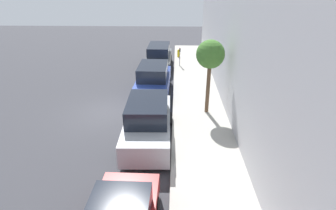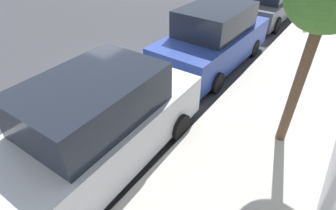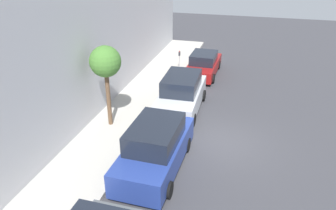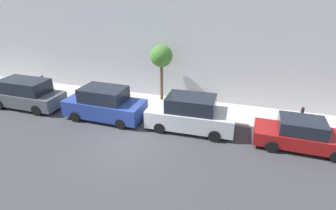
{
  "view_description": "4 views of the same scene",
  "coord_description": "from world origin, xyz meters",
  "px_view_note": "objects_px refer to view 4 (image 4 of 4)",
  "views": [
    {
      "loc": [
        3.65,
        -12.81,
        6.65
      ],
      "look_at": [
        3.28,
        -1.0,
        1.0
      ],
      "focal_mm": 28.0,
      "sensor_mm": 36.0,
      "label": 1
    },
    {
      "loc": [
        5.79,
        -5.01,
        4.27
      ],
      "look_at": [
        3.21,
        -1.37,
        1.0
      ],
      "focal_mm": 28.0,
      "sensor_mm": 36.0,
      "label": 2
    },
    {
      "loc": [
        -1.04,
        12.72,
        7.99
      ],
      "look_at": [
        2.74,
        -1.05,
        1.0
      ],
      "focal_mm": 35.0,
      "sensor_mm": 36.0,
      "label": 3
    },
    {
      "loc": [
        -10.35,
        -5.27,
        7.29
      ],
      "look_at": [
        3.1,
        -1.12,
        1.0
      ],
      "focal_mm": 28.0,
      "sensor_mm": 36.0,
      "label": 4
    }
  ],
  "objects_px": {
    "parking_meter_far": "(43,83)",
    "street_tree": "(161,57)",
    "parked_minivan_fourth": "(26,94)",
    "parked_suv_second": "(191,114)",
    "parked_suv_third": "(105,104)",
    "parking_meter_near": "(301,116)",
    "fire_hydrant": "(13,87)",
    "parked_sedan_nearest": "(302,135)"
  },
  "relations": [
    {
      "from": "parking_meter_far",
      "to": "street_tree",
      "type": "relative_size",
      "value": 0.39
    },
    {
      "from": "parked_sedan_nearest",
      "to": "parked_suv_third",
      "type": "xyz_separation_m",
      "value": [
        0.02,
        10.85,
        0.21
      ]
    },
    {
      "from": "parked_minivan_fourth",
      "to": "parking_meter_far",
      "type": "relative_size",
      "value": 3.25
    },
    {
      "from": "parking_meter_far",
      "to": "parked_suv_third",
      "type": "bearing_deg",
      "value": -106.21
    },
    {
      "from": "parked_suv_third",
      "to": "street_tree",
      "type": "xyz_separation_m",
      "value": [
        3.11,
        -2.58,
        2.33
      ]
    },
    {
      "from": "parked_minivan_fourth",
      "to": "parking_meter_near",
      "type": "bearing_deg",
      "value": -84.16
    },
    {
      "from": "parked_sedan_nearest",
      "to": "parked_minivan_fourth",
      "type": "relative_size",
      "value": 0.92
    },
    {
      "from": "parking_meter_far",
      "to": "fire_hydrant",
      "type": "xyz_separation_m",
      "value": [
        -0.1,
        2.83,
        -0.58
      ]
    },
    {
      "from": "parked_suv_third",
      "to": "parking_meter_near",
      "type": "relative_size",
      "value": 3.63
    },
    {
      "from": "parked_suv_second",
      "to": "street_tree",
      "type": "height_order",
      "value": "street_tree"
    },
    {
      "from": "parked_suv_third",
      "to": "parked_minivan_fourth",
      "type": "height_order",
      "value": "parked_suv_third"
    },
    {
      "from": "fire_hydrant",
      "to": "parking_meter_far",
      "type": "bearing_deg",
      "value": -87.98
    },
    {
      "from": "parked_suv_second",
      "to": "street_tree",
      "type": "bearing_deg",
      "value": 42.37
    },
    {
      "from": "parked_minivan_fourth",
      "to": "parked_suv_third",
      "type": "bearing_deg",
      "value": -89.87
    },
    {
      "from": "parked_sedan_nearest",
      "to": "parking_meter_far",
      "type": "distance_m",
      "value": 16.83
    },
    {
      "from": "parked_minivan_fourth",
      "to": "parking_meter_far",
      "type": "bearing_deg",
      "value": 2.9
    },
    {
      "from": "parked_suv_third",
      "to": "fire_hydrant",
      "type": "relative_size",
      "value": 7.02
    },
    {
      "from": "parked_sedan_nearest",
      "to": "street_tree",
      "type": "relative_size",
      "value": 1.16
    },
    {
      "from": "street_tree",
      "to": "parked_suv_third",
      "type": "bearing_deg",
      "value": 140.29
    },
    {
      "from": "parking_meter_near",
      "to": "parking_meter_far",
      "type": "relative_size",
      "value": 0.88
    },
    {
      "from": "parking_meter_near",
      "to": "fire_hydrant",
      "type": "xyz_separation_m",
      "value": [
        -0.1,
        19.76,
        -0.48
      ]
    },
    {
      "from": "parked_minivan_fourth",
      "to": "street_tree",
      "type": "bearing_deg",
      "value": -69.59
    },
    {
      "from": "parked_suv_second",
      "to": "parking_meter_far",
      "type": "distance_m",
      "value": 11.22
    },
    {
      "from": "parked_minivan_fourth",
      "to": "fire_hydrant",
      "type": "xyz_separation_m",
      "value": [
        1.62,
        2.92,
        -0.43
      ]
    },
    {
      "from": "parked_suv_second",
      "to": "parked_minivan_fourth",
      "type": "relative_size",
      "value": 0.99
    },
    {
      "from": "parked_sedan_nearest",
      "to": "fire_hydrant",
      "type": "xyz_separation_m",
      "value": [
        1.63,
        19.57,
        -0.23
      ]
    },
    {
      "from": "parking_meter_near",
      "to": "parking_meter_far",
      "type": "bearing_deg",
      "value": 90.0
    },
    {
      "from": "parking_meter_far",
      "to": "fire_hydrant",
      "type": "distance_m",
      "value": 2.89
    },
    {
      "from": "parked_sedan_nearest",
      "to": "parking_meter_near",
      "type": "xyz_separation_m",
      "value": [
        1.73,
        -0.19,
        0.25
      ]
    },
    {
      "from": "parking_meter_near",
      "to": "street_tree",
      "type": "height_order",
      "value": "street_tree"
    },
    {
      "from": "parked_suv_third",
      "to": "parked_minivan_fourth",
      "type": "xyz_separation_m",
      "value": [
        -0.01,
        5.8,
        -0.01
      ]
    },
    {
      "from": "parked_suv_third",
      "to": "street_tree",
      "type": "bearing_deg",
      "value": -39.71
    },
    {
      "from": "parked_suv_second",
      "to": "parking_meter_far",
      "type": "relative_size",
      "value": 3.2
    },
    {
      "from": "parked_minivan_fourth",
      "to": "street_tree",
      "type": "height_order",
      "value": "street_tree"
    },
    {
      "from": "parked_sedan_nearest",
      "to": "parked_minivan_fourth",
      "type": "xyz_separation_m",
      "value": [
        0.01,
        16.65,
        0.19
      ]
    },
    {
      "from": "parked_sedan_nearest",
      "to": "street_tree",
      "type": "height_order",
      "value": "street_tree"
    },
    {
      "from": "parking_meter_near",
      "to": "parked_suv_second",
      "type": "bearing_deg",
      "value": 104.6
    },
    {
      "from": "parked_minivan_fourth",
      "to": "parked_suv_second",
      "type": "bearing_deg",
      "value": -88.91
    },
    {
      "from": "parked_minivan_fourth",
      "to": "fire_hydrant",
      "type": "relative_size",
      "value": 7.14
    },
    {
      "from": "parked_sedan_nearest",
      "to": "parked_minivan_fourth",
      "type": "bearing_deg",
      "value": 89.97
    },
    {
      "from": "parked_suv_second",
      "to": "parking_meter_far",
      "type": "bearing_deg",
      "value": 82.25
    },
    {
      "from": "parking_meter_far",
      "to": "fire_hydrant",
      "type": "bearing_deg",
      "value": 92.02
    }
  ]
}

